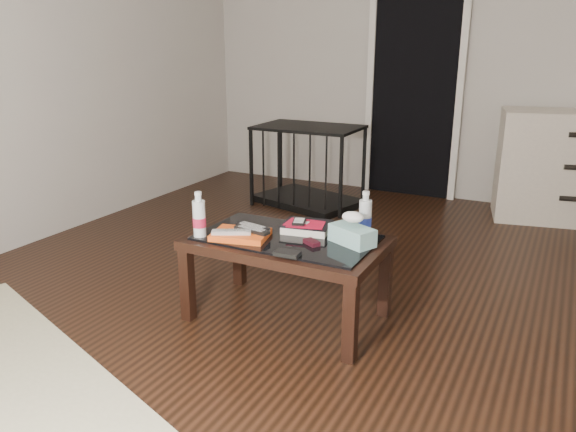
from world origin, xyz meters
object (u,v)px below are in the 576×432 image
coffee_table (287,248)px  dresser (576,167)px  water_bottle_left (199,214)px  water_bottle_right (365,214)px  textbook (307,227)px  pet_crate (308,179)px  tissue_box (352,235)px

coffee_table → dresser: bearing=63.2°
water_bottle_left → water_bottle_right: bearing=27.6°
coffee_table → textbook: (0.06, 0.12, 0.09)m
pet_crate → water_bottle_left: size_ratio=4.32×
textbook → water_bottle_left: (-0.46, -0.32, 0.10)m
textbook → water_bottle_left: bearing=-154.7°
dresser → textbook: bearing=-128.1°
dresser → textbook: 2.77m
dresser → water_bottle_left: dresser is taller
pet_crate → tissue_box: (1.18, -2.00, 0.28)m
tissue_box → water_bottle_right: bearing=109.9°
dresser → pet_crate: (-2.15, -0.53, -0.22)m
coffee_table → water_bottle_right: water_bottle_right is taller
coffee_table → water_bottle_left: bearing=-154.3°
water_bottle_left → pet_crate: bearing=100.9°
water_bottle_right → dresser: bearing=68.2°
pet_crate → water_bottle_right: bearing=-41.5°
dresser → textbook: size_ratio=5.10×
textbook → water_bottle_right: 0.32m
tissue_box → water_bottle_left: bearing=-136.5°
pet_crate → water_bottle_right: pet_crate is taller
water_bottle_left → tissue_box: (0.75, 0.25, -0.07)m
coffee_table → dresser: size_ratio=0.78×
dresser → tissue_box: dresser is taller
pet_crate → tissue_box: bearing=-43.8°
textbook → pet_crate: bearing=105.5°
coffee_table → textbook: size_ratio=4.00×
dresser → pet_crate: size_ratio=1.24×
dresser → tissue_box: 2.72m
water_bottle_right → tissue_box: 0.16m
coffee_table → tissue_box: 0.36m
coffee_table → textbook: 0.16m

